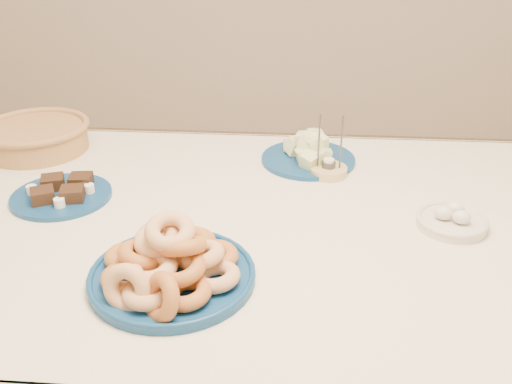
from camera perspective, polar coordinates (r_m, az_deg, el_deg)
dining_table at (r=1.43m, az=0.16°, el=-6.45°), size 1.71×1.11×0.75m
donut_platter at (r=1.15m, az=-8.60°, el=-7.38°), size 0.45×0.45×0.15m
melon_plate at (r=1.67m, az=5.32°, el=3.91°), size 0.32×0.32×0.09m
brownie_plate at (r=1.54m, az=-18.86°, el=-0.12°), size 0.32×0.32×0.04m
wicker_basket at (r=1.86m, az=-21.14°, el=5.27°), size 0.40×0.40×0.09m
candle_holder at (r=1.60m, az=7.24°, el=2.25°), size 0.12×0.12×0.18m
egg_bowl at (r=1.41m, az=19.01°, el=-2.70°), size 0.20×0.20×0.05m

